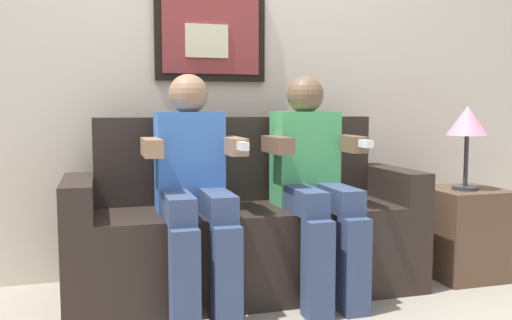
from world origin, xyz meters
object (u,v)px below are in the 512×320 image
at_px(person_on_right, 314,177).
at_px(table_lamp, 467,125).
at_px(couch, 246,232).
at_px(person_on_left, 194,182).
at_px(side_table_right, 464,232).

relative_size(person_on_right, table_lamp, 2.41).
relative_size(couch, table_lamp, 3.88).
relative_size(couch, person_on_left, 1.61).
xyz_separation_m(person_on_left, person_on_right, (0.60, 0.00, 0.00)).
bearing_deg(person_on_right, couch, 151.05).
height_order(couch, table_lamp, table_lamp).
bearing_deg(person_on_right, side_table_right, 3.71).
xyz_separation_m(person_on_right, table_lamp, (0.91, 0.02, 0.25)).
bearing_deg(table_lamp, side_table_right, 49.47).
bearing_deg(side_table_right, table_lamp, -130.53).
distance_m(couch, side_table_right, 1.25).
bearing_deg(person_on_left, side_table_right, 2.27).
bearing_deg(person_on_left, couch, 29.03).
bearing_deg(person_on_right, table_lamp, 1.50).
height_order(person_on_left, person_on_right, same).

